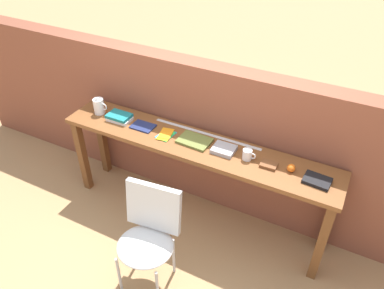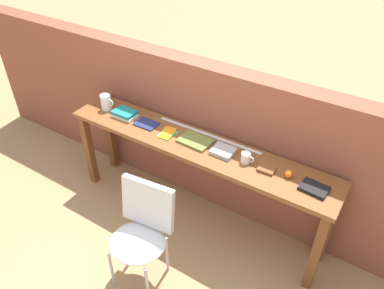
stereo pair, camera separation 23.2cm
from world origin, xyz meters
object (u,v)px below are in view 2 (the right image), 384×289
book_repair_rightmost (314,188)px  book_open_centre (195,141)px  pitcher_white (106,102)px  chair_white_moulded (141,229)px  magazine_cycling (147,124)px  mug (246,158)px  pamphlet_pile_colourful (168,133)px  sports_ball_small (289,174)px  book_stack_leftmost (125,114)px  leather_journal_brown (267,169)px

book_repair_rightmost → book_open_centre: bearing=-177.3°
pitcher_white → chair_white_moulded: bearing=-37.7°
magazine_cycling → mug: bearing=-0.5°
pitcher_white → book_open_centre: bearing=0.0°
chair_white_moulded → book_open_centre: size_ratio=3.21×
pitcher_white → mug: pitcher_white is taller
magazine_cycling → pamphlet_pile_colourful: bearing=-4.4°
sports_ball_small → pamphlet_pile_colourful: bearing=-178.6°
chair_white_moulded → magazine_cycling: 0.99m
magazine_cycling → book_repair_rightmost: bearing=-1.1°
book_open_centre → magazine_cycling: bearing=-175.9°
chair_white_moulded → book_stack_leftmost: (-0.77, 0.77, 0.38)m
chair_white_moulded → leather_journal_brown: leather_journal_brown is taller
magazine_cycling → book_repair_rightmost: book_repair_rightmost is taller
leather_journal_brown → book_repair_rightmost: (0.38, -0.01, 0.00)m
magazine_cycling → chair_white_moulded: bearing=-56.5°
magazine_cycling → book_open_centre: bearing=1.0°
leather_journal_brown → book_repair_rightmost: book_repair_rightmost is taller
sports_ball_small → book_repair_rightmost: sports_ball_small is taller
chair_white_moulded → book_open_centre: bearing=90.0°
magazine_cycling → pamphlet_pile_colourful: magazine_cycling is taller
book_open_centre → book_stack_leftmost: bearing=-176.2°
book_stack_leftmost → chair_white_moulded: bearing=-44.8°
chair_white_moulded → book_repair_rightmost: book_repair_rightmost is taller
pamphlet_pile_colourful → leather_journal_brown: (0.93, 0.01, 0.01)m
chair_white_moulded → pamphlet_pile_colourful: size_ratio=4.46×
book_repair_rightmost → book_stack_leftmost: bearing=-176.2°
pitcher_white → book_stack_leftmost: 0.24m
magazine_cycling → leather_journal_brown: leather_journal_brown is taller
book_open_centre → mug: 0.49m
book_stack_leftmost → magazine_cycling: bearing=0.4°
leather_journal_brown → pamphlet_pile_colourful: bearing=179.1°
book_stack_leftmost → magazine_cycling: 0.26m
book_open_centre → sports_ball_small: (0.84, -0.00, 0.02)m
pamphlet_pile_colourful → sports_ball_small: sports_ball_small is taller
chair_white_moulded → book_stack_leftmost: book_stack_leftmost is taller
magazine_cycling → sports_ball_small: 1.35m
mug → sports_ball_small: mug is taller
book_stack_leftmost → magazine_cycling: (0.26, 0.00, -0.02)m
chair_white_moulded → magazine_cycling: magazine_cycling is taller
book_stack_leftmost → leather_journal_brown: 1.44m
sports_ball_small → book_stack_leftmost: bearing=-179.6°
leather_journal_brown → book_repair_rightmost: size_ratio=0.65×
pamphlet_pile_colourful → book_repair_rightmost: bearing=-0.1°
leather_journal_brown → sports_ball_small: sports_ball_small is taller
chair_white_moulded → book_open_centre: book_open_centre is taller
sports_ball_small → mug: bearing=-178.0°
chair_white_moulded → mug: mug is taller
pitcher_white → magazine_cycling: size_ratio=0.88×
magazine_cycling → mug: (1.00, -0.00, 0.04)m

